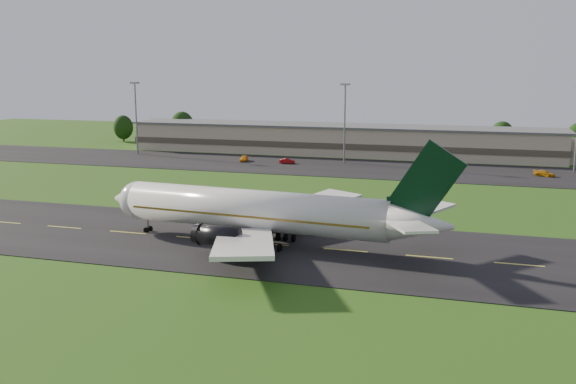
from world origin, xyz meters
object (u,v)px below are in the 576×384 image
(light_mast_west, at_px, (136,109))
(service_vehicle_a, at_px, (244,158))
(service_vehicle_d, at_px, (544,173))
(service_vehicle_b, at_px, (287,161))
(airliner, at_px, (260,212))
(terminal, at_px, (361,141))
(light_mast_centre, at_px, (345,114))
(service_vehicle_c, at_px, (440,168))

(light_mast_west, distance_m, service_vehicle_a, 36.72)
(service_vehicle_d, bearing_deg, service_vehicle_b, 107.97)
(airliner, xyz_separation_m, light_mast_west, (-64.96, 80.07, 8.08))
(terminal, relative_size, light_mast_west, 7.13)
(airliner, distance_m, light_mast_west, 103.42)
(airliner, relative_size, terminal, 0.35)
(terminal, height_order, light_mast_west, light_mast_west)
(service_vehicle_d, bearing_deg, terminal, 82.34)
(light_mast_centre, relative_size, service_vehicle_c, 3.90)
(light_mast_west, bearing_deg, terminal, 14.76)
(terminal, bearing_deg, airliner, -87.88)
(airliner, relative_size, service_vehicle_b, 12.95)
(airliner, bearing_deg, light_mast_centre, 98.08)
(airliner, height_order, service_vehicle_d, airliner)
(airliner, distance_m, service_vehicle_d, 83.85)
(service_vehicle_b, bearing_deg, service_vehicle_d, -99.81)
(service_vehicle_a, xyz_separation_m, service_vehicle_b, (12.06, -0.71, -0.10))
(airliner, bearing_deg, terminal, 96.65)
(light_mast_west, height_order, service_vehicle_b, light_mast_west)
(terminal, xyz_separation_m, service_vehicle_d, (46.43, -24.30, -3.22))
(terminal, distance_m, service_vehicle_c, 33.30)
(airliner, distance_m, service_vehicle_b, 76.48)
(light_mast_west, relative_size, service_vehicle_d, 4.42)
(terminal, bearing_deg, service_vehicle_c, -45.26)
(light_mast_centre, distance_m, service_vehicle_d, 49.97)
(light_mast_centre, bearing_deg, service_vehicle_c, -16.58)
(light_mast_centre, xyz_separation_m, service_vehicle_b, (-13.60, -5.98, -11.99))
(service_vehicle_a, bearing_deg, service_vehicle_d, -14.28)
(light_mast_centre, height_order, service_vehicle_b, light_mast_centre)
(service_vehicle_a, distance_m, service_vehicle_b, 12.08)
(light_mast_west, bearing_deg, service_vehicle_a, -8.71)
(terminal, bearing_deg, light_mast_centre, -94.95)
(light_mast_centre, xyz_separation_m, service_vehicle_d, (47.83, -8.11, -11.97))
(service_vehicle_b, distance_m, service_vehicle_c, 38.36)
(light_mast_west, bearing_deg, light_mast_centre, 0.00)
(service_vehicle_a, height_order, service_vehicle_b, service_vehicle_a)
(terminal, bearing_deg, service_vehicle_a, -141.60)
(airliner, relative_size, light_mast_centre, 2.52)
(service_vehicle_d, bearing_deg, light_mast_west, 105.66)
(terminal, relative_size, light_mast_centre, 7.13)
(airliner, height_order, service_vehicle_c, airliner)
(light_mast_west, distance_m, light_mast_centre, 60.00)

